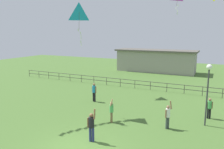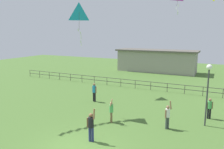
# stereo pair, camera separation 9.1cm
# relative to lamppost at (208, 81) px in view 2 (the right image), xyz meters

# --- Properties ---
(ground_plane) EXTENTS (80.00, 80.00, 0.00)m
(ground_plane) POSITION_rel_lamppost_xyz_m (-5.95, -6.28, -3.06)
(ground_plane) COLOR #476B2D
(lamppost) EXTENTS (0.36, 0.36, 4.18)m
(lamppost) POSITION_rel_lamppost_xyz_m (0.00, 0.00, 0.00)
(lamppost) COLOR #38383D
(lamppost) RESTS_ON ground_plane
(person_1) EXTENTS (0.44, 0.28, 1.53)m
(person_1) POSITION_rel_lamppost_xyz_m (0.16, 1.48, -2.18)
(person_1) COLOR black
(person_1) RESTS_ON ground_plane
(person_3) EXTENTS (0.53, 0.31, 1.99)m
(person_3) POSITION_rel_lamppost_xyz_m (-5.71, -5.30, -2.06)
(person_3) COLOR navy
(person_3) RESTS_ON ground_plane
(person_4) EXTENTS (0.51, 0.32, 1.71)m
(person_4) POSITION_rel_lamppost_xyz_m (-9.45, 1.38, -2.08)
(person_4) COLOR black
(person_4) RESTS_ON ground_plane
(person_6) EXTENTS (0.38, 0.44, 1.85)m
(person_6) POSITION_rel_lamppost_xyz_m (-2.18, -1.62, -2.13)
(person_6) COLOR #3F4C47
(person_6) RESTS_ON ground_plane
(person_7) EXTENTS (0.35, 0.46, 1.75)m
(person_7) POSITION_rel_lamppost_xyz_m (-5.92, -2.28, -2.18)
(person_7) COLOR brown
(person_7) RESTS_ON ground_plane
(kite_2) EXTENTS (1.28, 1.20, 3.08)m
(kite_2) POSITION_rel_lamppost_xyz_m (-8.81, -1.64, 4.48)
(kite_2) COLOR #198CD1
(waterfront_railing) EXTENTS (36.05, 0.06, 0.95)m
(waterfront_railing) POSITION_rel_lamppost_xyz_m (-6.23, 7.72, -2.43)
(waterfront_railing) COLOR #4C4742
(waterfront_railing) RESTS_ON ground_plane
(pavilion_building) EXTENTS (12.76, 4.04, 3.54)m
(pavilion_building) POSITION_rel_lamppost_xyz_m (-8.74, 19.72, -1.26)
(pavilion_building) COLOR gray
(pavilion_building) RESTS_ON ground_plane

